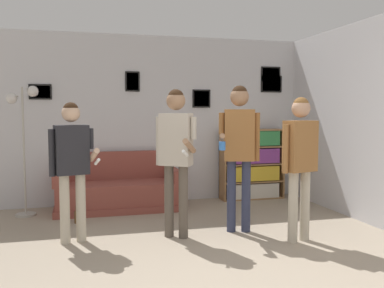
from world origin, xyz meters
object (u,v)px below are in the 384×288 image
at_px(person_player_foreground_left, 72,158).
at_px(drinking_cup, 238,126).
at_px(floor_lamp, 23,128).
at_px(person_spectator_near_bookshelf, 300,154).
at_px(couch, 117,190).
at_px(person_player_foreground_center, 176,146).
at_px(bottle_on_floor, 77,216).
at_px(person_watcher_holding_cup, 239,141).
at_px(bookshelf, 252,164).

xyz_separation_m(person_player_foreground_left, drinking_cup, (2.65, 1.75, 0.27)).
height_order(floor_lamp, person_spectator_near_bookshelf, floor_lamp).
xyz_separation_m(couch, person_player_foreground_center, (0.55, -1.65, 0.80)).
relative_size(person_player_foreground_left, bottle_on_floor, 6.89).
height_order(person_player_foreground_left, bottle_on_floor, person_player_foreground_left).
relative_size(floor_lamp, bottle_on_floor, 7.98).
relative_size(couch, person_spectator_near_bookshelf, 1.12).
xyz_separation_m(floor_lamp, person_player_foreground_left, (0.68, -1.46, -0.29)).
bearing_deg(floor_lamp, couch, 3.89).
height_order(couch, person_player_foreground_center, person_player_foreground_center).
bearing_deg(person_player_foreground_center, floor_lamp, 139.79).
relative_size(floor_lamp, person_spectator_near_bookshelf, 1.12).
relative_size(couch, bottle_on_floor, 7.97).
height_order(couch, person_watcher_holding_cup, person_watcher_holding_cup).
height_order(floor_lamp, person_player_foreground_left, floor_lamp).
relative_size(floor_lamp, person_player_foreground_left, 1.16).
relative_size(couch, person_watcher_holding_cup, 1.02).
height_order(person_player_foreground_left, person_watcher_holding_cup, person_watcher_holding_cup).
bearing_deg(bookshelf, drinking_cup, 179.98).
bearing_deg(floor_lamp, person_watcher_holding_cup, -29.94).
xyz_separation_m(person_player_foreground_left, person_player_foreground_center, (1.17, -0.10, 0.11)).
bearing_deg(person_spectator_near_bookshelf, couch, 130.91).
xyz_separation_m(bookshelf, bottle_on_floor, (-2.88, -0.89, -0.50)).
xyz_separation_m(couch, floor_lamp, (-1.30, -0.09, 0.97)).
height_order(person_player_foreground_center, drinking_cup, person_player_foreground_center).
bearing_deg(drinking_cup, person_watcher_holding_cup, -110.50).
relative_size(person_player_foreground_left, person_watcher_holding_cup, 0.88).
relative_size(bookshelf, person_player_foreground_left, 0.74).
bearing_deg(person_watcher_holding_cup, person_player_foreground_center, -177.31).
bearing_deg(bottle_on_floor, person_player_foreground_center, -40.00).
xyz_separation_m(person_player_foreground_center, person_watcher_holding_cup, (0.80, 0.04, 0.04)).
bearing_deg(floor_lamp, bookshelf, 4.60).
xyz_separation_m(person_watcher_holding_cup, person_spectator_near_bookshelf, (0.52, -0.55, -0.11)).
distance_m(person_player_foreground_center, bottle_on_floor, 1.79).
bearing_deg(bottle_on_floor, person_spectator_near_bookshelf, -30.72).
xyz_separation_m(bookshelf, drinking_cup, (-0.26, 0.00, 0.65)).
xyz_separation_m(couch, person_watcher_holding_cup, (1.35, -1.61, 0.84)).
bearing_deg(person_watcher_holding_cup, bottle_on_floor, 154.65).
xyz_separation_m(bookshelf, floor_lamp, (-3.58, -0.29, 0.67)).
bearing_deg(drinking_cup, couch, -174.37).
xyz_separation_m(floor_lamp, drinking_cup, (3.33, 0.29, -0.02)).
xyz_separation_m(person_spectator_near_bookshelf, drinking_cup, (0.15, 2.36, 0.23)).
distance_m(person_player_foreground_left, drinking_cup, 3.19).
relative_size(person_watcher_holding_cup, bottle_on_floor, 7.80).
relative_size(couch, person_player_foreground_center, 1.06).
xyz_separation_m(person_player_foreground_left, person_watcher_holding_cup, (1.97, -0.06, 0.16)).
xyz_separation_m(person_player_foreground_left, person_spectator_near_bookshelf, (2.50, -0.61, 0.04)).
relative_size(bottle_on_floor, drinking_cup, 1.94).
bearing_deg(person_player_foreground_center, person_spectator_near_bookshelf, -20.98).
xyz_separation_m(bookshelf, person_spectator_near_bookshelf, (-0.41, -2.36, 0.42)).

